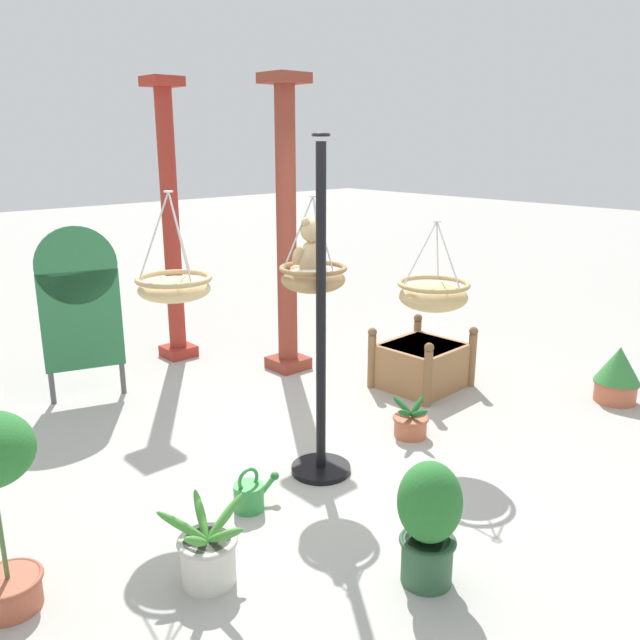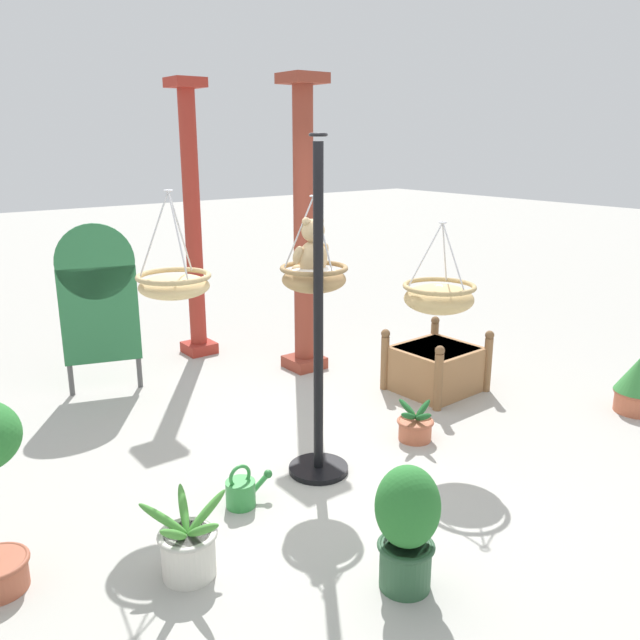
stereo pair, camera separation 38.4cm
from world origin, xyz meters
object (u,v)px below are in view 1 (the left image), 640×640
greenhouse_pillar_left (171,229)px  potted_plant_fern_front (411,423)px  potted_plant_bushy_green (208,553)px  hanging_basket_with_teddy (313,277)px  potted_plant_small_succulent (617,374)px  display_sign_board (80,300)px  hanging_basket_left_high (174,287)px  greenhouse_pillar_right (286,234)px  wooden_planter_box (422,363)px  potted_plant_flowering_red (429,519)px  hanging_basket_right_low (433,294)px  display_pole_central (321,377)px  teddy_bear (311,251)px  watering_can (250,495)px

greenhouse_pillar_left → potted_plant_fern_front: size_ratio=7.12×
potted_plant_bushy_green → hanging_basket_with_teddy: bearing=27.4°
potted_plant_small_succulent → display_sign_board: bearing=136.9°
hanging_basket_left_high → greenhouse_pillar_right: 2.40m
greenhouse_pillar_right → potted_plant_fern_front: 2.38m
greenhouse_pillar_left → wooden_planter_box: (1.30, -2.44, -1.20)m
wooden_planter_box → potted_plant_flowering_red: (-2.29, -1.90, 0.15)m
greenhouse_pillar_right → potted_plant_bushy_green: size_ratio=5.41×
potted_plant_small_succulent → wooden_planter_box: bearing=125.6°
greenhouse_pillar_left → hanging_basket_right_low: bearing=-81.4°
display_pole_central → display_sign_board: size_ratio=1.48×
hanging_basket_right_low → potted_plant_fern_front: hanging_basket_right_low is taller
display_pole_central → teddy_bear: (0.15, 0.27, 0.85)m
hanging_basket_left_high → display_sign_board: hanging_basket_left_high is taller
teddy_bear → wooden_planter_box: size_ratio=0.51×
hanging_basket_right_low → potted_plant_bushy_green: (-2.36, -0.36, -1.02)m
teddy_bear → display_sign_board: teddy_bear is taller
potted_plant_fern_front → watering_can: (-1.64, 0.00, -0.02)m
teddy_bear → greenhouse_pillar_right: 1.97m
potted_plant_fern_front → potted_plant_flowering_red: 1.85m
hanging_basket_right_low → wooden_planter_box: (0.82, 0.73, -0.96)m
hanging_basket_right_low → watering_can: (-1.75, 0.08, -1.10)m
greenhouse_pillar_left → potted_plant_flowering_red: greenhouse_pillar_left is taller
wooden_planter_box → potted_plant_flowering_red: size_ratio=1.17×
greenhouse_pillar_right → potted_plant_small_succulent: 3.44m
hanging_basket_with_teddy → potted_plant_fern_front: bearing=-21.2°
potted_plant_bushy_green → display_sign_board: display_sign_board is taller
greenhouse_pillar_left → potted_plant_flowering_red: 4.58m
potted_plant_fern_front → potted_plant_small_succulent: size_ratio=0.79×
teddy_bear → potted_plant_small_succulent: 3.29m
watering_can → potted_plant_bushy_green: bearing=-144.1°
teddy_bear → potted_plant_small_succulent: bearing=-22.3°
hanging_basket_with_teddy → teddy_bear: (-0.00, 0.02, 0.19)m
display_sign_board → watering_can: display_sign_board is taller
display_sign_board → greenhouse_pillar_right: bearing=-17.9°
greenhouse_pillar_left → display_sign_board: 1.45m
hanging_basket_with_teddy → hanging_basket_left_high: 1.00m
display_sign_board → hanging_basket_right_low: bearing=-56.7°
potted_plant_flowering_red → teddy_bear: bearing=70.9°
hanging_basket_with_teddy → greenhouse_pillar_right: greenhouse_pillar_right is taller
greenhouse_pillar_left → potted_plant_flowering_red: (-0.98, -4.35, -1.06)m
potted_plant_bushy_green → display_sign_board: (0.61, 3.02, 0.79)m
hanging_basket_right_low → potted_plant_small_succulent: size_ratio=1.32×
teddy_bear → watering_can: (-0.84, -0.33, -1.49)m
hanging_basket_left_high → potted_plant_flowering_red: hanging_basket_left_high is taller
greenhouse_pillar_right → display_sign_board: (-1.93, 0.62, -0.48)m
wooden_planter_box → potted_plant_flowering_red: potted_plant_flowering_red is taller
potted_plant_bushy_green → display_pole_central: bearing=21.0°
display_pole_central → hanging_basket_left_high: size_ratio=3.28×
hanging_basket_right_low → potted_plant_bushy_green: size_ratio=1.28×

